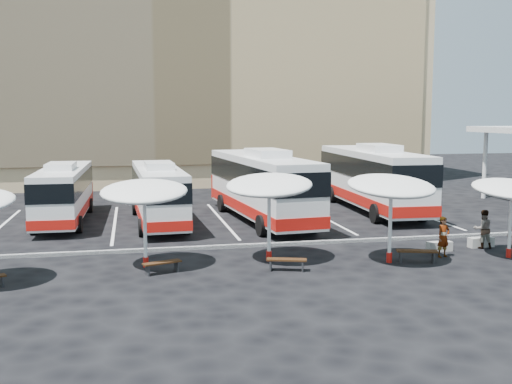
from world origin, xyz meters
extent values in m
plane|color=black|center=(0.00, 0.00, 0.00)|extent=(120.00, 120.00, 0.00)
cube|color=tan|center=(0.00, 32.00, 12.50)|extent=(42.00, 18.00, 25.00)
cube|color=tan|center=(0.00, 22.90, 12.00)|extent=(40.00, 0.30, 20.00)
cylinder|color=white|center=(20.00, 13.00, 2.40)|extent=(0.30, 0.30, 4.80)
cube|color=black|center=(0.00, 0.50, 0.07)|extent=(34.00, 0.25, 0.15)
cube|color=white|center=(-12.00, 8.00, 0.01)|extent=(0.15, 12.00, 0.01)
cube|color=white|center=(-6.00, 8.00, 0.01)|extent=(0.15, 12.00, 0.01)
cube|color=white|center=(0.00, 8.00, 0.01)|extent=(0.15, 12.00, 0.01)
cube|color=white|center=(6.00, 8.00, 0.01)|extent=(0.15, 12.00, 0.01)
cube|color=white|center=(12.00, 8.00, 0.01)|extent=(0.15, 12.00, 0.01)
cube|color=white|center=(-8.75, 9.10, 1.72)|extent=(2.42, 10.65, 2.65)
cube|color=black|center=(-8.75, 9.10, 2.25)|extent=(2.48, 10.71, 0.97)
cube|color=#B8130D|center=(-8.75, 9.10, 0.75)|extent=(2.48, 10.71, 0.49)
cube|color=#B8130D|center=(-8.64, 14.40, 1.06)|extent=(2.27, 0.22, 1.24)
cube|color=white|center=(-8.76, 8.22, 3.23)|extent=(1.47, 2.68, 0.35)
cylinder|color=black|center=(-9.79, 12.22, 0.44)|extent=(0.33, 0.89, 0.88)
cylinder|color=black|center=(-7.58, 12.17, 0.44)|extent=(0.33, 0.89, 0.88)
cylinder|color=black|center=(-9.92, 5.59, 0.44)|extent=(0.33, 0.89, 0.88)
cylinder|color=black|center=(-7.71, 5.54, 0.44)|extent=(0.33, 0.89, 0.88)
cube|color=white|center=(-3.60, 7.62, 1.76)|extent=(2.68, 10.94, 2.71)
cube|color=black|center=(-3.60, 7.62, 2.31)|extent=(2.74, 10.99, 1.00)
cube|color=#B8130D|center=(-3.60, 7.62, 0.77)|extent=(2.74, 10.99, 0.50)
cube|color=#B8130D|center=(-3.81, 13.04, 1.09)|extent=(2.32, 0.27, 1.27)
cube|color=white|center=(-3.56, 6.72, 3.30)|extent=(1.55, 2.77, 0.36)
cylinder|color=black|center=(-4.85, 10.74, 0.45)|extent=(0.35, 0.92, 0.90)
cylinder|color=black|center=(-2.59, 10.83, 0.45)|extent=(0.35, 0.92, 0.90)
cylinder|color=black|center=(-4.58, 3.96, 0.45)|extent=(0.35, 0.92, 0.90)
cylinder|color=black|center=(-2.32, 4.05, 0.45)|extent=(0.35, 0.92, 0.90)
cube|color=white|center=(2.18, 7.20, 2.10)|extent=(3.91, 13.09, 3.22)
cube|color=black|center=(2.18, 7.20, 2.74)|extent=(3.98, 13.16, 1.18)
cube|color=#B8130D|center=(2.18, 7.20, 0.91)|extent=(3.98, 13.16, 0.59)
cube|color=#B8130D|center=(1.56, 13.62, 1.29)|extent=(2.76, 0.48, 1.50)
cube|color=white|center=(2.28, 6.13, 3.92)|extent=(2.02, 3.37, 0.43)
cylinder|color=black|center=(0.48, 10.81, 0.54)|extent=(0.48, 1.11, 1.07)
cylinder|color=black|center=(3.16, 11.07, 0.54)|extent=(0.48, 1.11, 1.07)
cylinder|color=black|center=(1.25, 2.79, 0.54)|extent=(0.48, 1.11, 1.07)
cylinder|color=black|center=(3.93, 3.05, 0.54)|extent=(0.48, 1.11, 1.07)
cube|color=white|center=(9.78, 9.37, 2.15)|extent=(3.24, 13.29, 3.30)
cube|color=black|center=(9.78, 9.37, 2.81)|extent=(3.31, 13.36, 1.21)
cube|color=#B8130D|center=(9.78, 9.37, 0.94)|extent=(3.31, 13.36, 0.61)
cube|color=#B8130D|center=(10.03, 15.97, 1.32)|extent=(2.82, 0.33, 1.54)
cube|color=white|center=(9.74, 8.27, 4.02)|extent=(1.88, 3.36, 0.44)
cylinder|color=black|center=(8.55, 13.27, 0.55)|extent=(0.43, 1.11, 1.10)
cylinder|color=black|center=(11.30, 13.17, 0.55)|extent=(0.43, 1.11, 1.10)
cylinder|color=black|center=(8.24, 5.02, 0.55)|extent=(0.43, 1.11, 1.10)
cylinder|color=black|center=(10.99, 4.92, 0.55)|extent=(0.43, 1.11, 1.10)
cylinder|color=white|center=(-4.56, -2.23, 1.49)|extent=(0.16, 0.16, 2.98)
cylinder|color=#B8130D|center=(-4.56, -2.23, 0.20)|extent=(0.25, 0.25, 0.40)
ellipsoid|color=white|center=(-4.56, -2.23, 3.03)|extent=(3.84, 3.88, 1.02)
cylinder|color=white|center=(0.45, -2.23, 1.56)|extent=(0.19, 0.19, 3.11)
cylinder|color=#B8130D|center=(0.45, -2.23, 0.21)|extent=(0.30, 0.30, 0.41)
ellipsoid|color=white|center=(0.45, -2.23, 3.16)|extent=(4.66, 4.68, 1.07)
cylinder|color=white|center=(5.19, -3.51, 1.55)|extent=(0.15, 0.15, 3.10)
cylinder|color=#B8130D|center=(5.19, -3.51, 0.21)|extent=(0.24, 0.24, 0.41)
ellipsoid|color=white|center=(5.19, -3.51, 3.15)|extent=(3.75, 3.80, 1.06)
cylinder|color=white|center=(10.51, -3.73, 1.44)|extent=(0.14, 0.14, 2.87)
cylinder|color=#B8130D|center=(10.51, -3.73, 0.19)|extent=(0.21, 0.21, 0.38)
ellipsoid|color=white|center=(10.51, -3.73, 2.92)|extent=(3.31, 3.35, 0.98)
cube|color=black|center=(-9.58, -3.89, 0.18)|extent=(0.18, 0.34, 0.36)
cube|color=black|center=(-3.98, -3.33, 0.42)|extent=(1.52, 0.85, 0.06)
cube|color=black|center=(-4.53, -3.52, 0.20)|extent=(0.18, 0.37, 0.39)
cube|color=black|center=(-3.42, -3.14, 0.20)|extent=(0.18, 0.37, 0.39)
cube|color=black|center=(0.75, -3.92, 0.44)|extent=(1.59, 0.86, 0.06)
cube|color=black|center=(0.16, -3.73, 0.21)|extent=(0.18, 0.39, 0.41)
cube|color=black|center=(1.34, -4.10, 0.21)|extent=(0.18, 0.39, 0.41)
cube|color=black|center=(6.31, -3.71, 0.47)|extent=(1.69, 0.92, 0.07)
cube|color=black|center=(5.68, -3.51, 0.22)|extent=(0.19, 0.41, 0.44)
cube|color=black|center=(6.93, -3.91, 0.22)|extent=(0.19, 0.41, 0.44)
cube|color=gray|center=(8.24, -2.02, 0.21)|extent=(1.13, 0.38, 0.42)
cube|color=gray|center=(10.51, -1.67, 0.22)|extent=(1.22, 0.50, 0.45)
imported|color=black|center=(7.81, -3.09, 0.87)|extent=(0.72, 0.58, 1.73)
imported|color=black|center=(10.44, -1.91, 0.88)|extent=(0.95, 0.80, 1.76)
camera|label=1|loc=(-5.05, -25.74, 5.95)|focal=42.00mm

